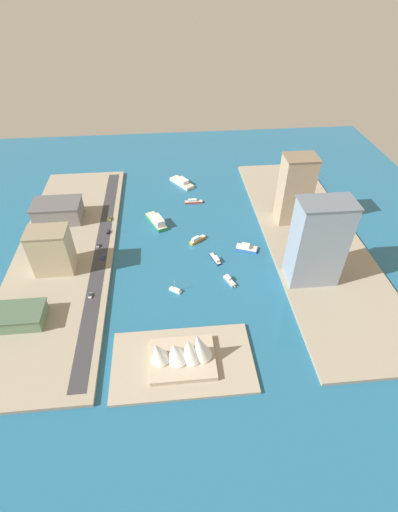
% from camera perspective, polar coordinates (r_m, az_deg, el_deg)
% --- Properties ---
extents(ground_plane, '(440.00, 440.00, 0.00)m').
position_cam_1_polar(ground_plane, '(272.60, -1.22, 1.54)').
color(ground_plane, '#23668E').
extents(quay_west, '(70.00, 240.00, 2.53)m').
position_cam_1_polar(quay_west, '(291.56, 17.15, 2.74)').
color(quay_west, '#9E937F').
rests_on(quay_west, ground_plane).
extents(quay_east, '(70.00, 240.00, 2.53)m').
position_cam_1_polar(quay_east, '(282.32, -20.19, 0.53)').
color(quay_east, '#9E937F').
rests_on(quay_east, ground_plane).
extents(peninsula_point, '(75.60, 43.51, 2.00)m').
position_cam_1_polar(peninsula_point, '(203.81, -2.56, -16.19)').
color(peninsula_point, '#A89E89').
rests_on(peninsula_point, ground_plane).
extents(road_strip, '(9.55, 228.00, 0.15)m').
position_cam_1_polar(road_strip, '(275.44, -15.01, 1.09)').
color(road_strip, '#38383D').
rests_on(road_strip, quay_east).
extents(ferry_green_doubledeck, '(18.38, 28.84, 7.62)m').
position_cam_1_polar(ferry_green_doubledeck, '(295.80, -6.63, 5.48)').
color(ferry_green_doubledeck, '#2D8C4C').
rests_on(ferry_green_doubledeck, ground_plane).
extents(ferry_white_commuter, '(22.28, 27.26, 5.90)m').
position_cam_1_polar(ferry_white_commuter, '(349.67, -2.69, 11.47)').
color(ferry_white_commuter, silver).
rests_on(ferry_white_commuter, ground_plane).
extents(tugboat_red, '(16.82, 3.72, 3.61)m').
position_cam_1_polar(tugboat_red, '(321.36, -0.86, 8.52)').
color(tugboat_red, red).
rests_on(tugboat_red, ground_plane).
extents(catamaran_blue, '(17.44, 12.44, 4.45)m').
position_cam_1_polar(catamaran_blue, '(271.10, 7.42, 1.29)').
color(catamaran_blue, blue).
rests_on(catamaran_blue, ground_plane).
extents(patrol_launch_navy, '(7.44, 14.31, 3.38)m').
position_cam_1_polar(patrol_launch_navy, '(259.79, 2.60, -0.45)').
color(patrol_launch_navy, '#1E284C').
rests_on(patrol_launch_navy, ground_plane).
extents(water_taxi_orange, '(13.87, 11.40, 4.41)m').
position_cam_1_polar(water_taxi_orange, '(276.50, -0.24, 2.62)').
color(water_taxi_orange, orange).
rests_on(water_taxi_orange, ground_plane).
extents(sailboat_small_white, '(8.64, 7.26, 9.86)m').
position_cam_1_polar(sailboat_small_white, '(237.86, -3.69, -5.33)').
color(sailboat_small_white, white).
rests_on(sailboat_small_white, ground_plane).
extents(yacht_sleek_gray, '(7.55, 12.48, 3.57)m').
position_cam_1_polar(yacht_sleek_gray, '(244.00, 4.79, -3.84)').
color(yacht_sleek_gray, '#999EA3').
rests_on(yacht_sleek_gray, ground_plane).
extents(office_block_beige, '(26.12, 18.31, 32.01)m').
position_cam_1_polar(office_block_beige, '(258.38, -22.06, 0.80)').
color(office_block_beige, '#C6B793').
rests_on(office_block_beige, quay_east).
extents(warehouse_low_gray, '(37.56, 24.70, 15.41)m').
position_cam_1_polar(warehouse_low_gray, '(313.35, -21.21, 6.58)').
color(warehouse_low_gray, gray).
rests_on(warehouse_low_gray, quay_east).
extents(apartment_midrise_tan, '(24.30, 18.94, 53.96)m').
position_cam_1_polar(apartment_midrise_tan, '(291.87, 14.83, 10.01)').
color(apartment_midrise_tan, tan).
rests_on(apartment_midrise_tan, quay_west).
extents(terminal_long_green, '(39.91, 19.44, 9.10)m').
position_cam_1_polar(terminal_long_green, '(240.70, -27.43, -8.45)').
color(terminal_long_green, slate).
rests_on(terminal_long_green, quay_east).
extents(tower_tall_glass, '(33.01, 19.90, 58.59)m').
position_cam_1_polar(tower_tall_glass, '(236.17, 18.10, 1.99)').
color(tower_tall_glass, '#8C9EB2').
rests_on(tower_tall_glass, quay_west).
extents(hatchback_blue, '(2.03, 4.72, 1.59)m').
position_cam_1_polar(hatchback_blue, '(266.37, -14.81, -0.18)').
color(hatchback_blue, black).
rests_on(hatchback_blue, road_strip).
extents(suv_black, '(1.91, 4.83, 1.60)m').
position_cam_1_polar(suv_black, '(289.74, -14.01, 3.71)').
color(suv_black, black).
rests_on(suv_black, road_strip).
extents(taxi_yellow_cab, '(1.97, 4.73, 1.64)m').
position_cam_1_polar(taxi_yellow_cab, '(304.14, -13.73, 5.70)').
color(taxi_yellow_cab, black).
rests_on(taxi_yellow_cab, road_strip).
extents(sedan_silver, '(2.00, 4.32, 1.63)m').
position_cam_1_polar(sedan_silver, '(277.77, -15.52, 1.59)').
color(sedan_silver, black).
rests_on(sedan_silver, road_strip).
extents(van_white, '(1.96, 4.56, 1.44)m').
position_cam_1_polar(van_white, '(240.73, -16.64, -5.92)').
color(van_white, black).
rests_on(van_white, road_strip).
extents(traffic_light_waterfront, '(0.36, 0.36, 6.50)m').
position_cam_1_polar(traffic_light_waterfront, '(288.50, -13.51, 4.47)').
color(traffic_light_waterfront, black).
rests_on(traffic_light_waterfront, quay_east).
extents(opera_landmark, '(35.92, 27.29, 22.04)m').
position_cam_1_polar(opera_landmark, '(196.69, -2.57, -14.80)').
color(opera_landmark, '#BCAD93').
rests_on(opera_landmark, peninsula_point).
extents(park_tree_cluster, '(7.21, 19.92, 9.49)m').
position_cam_1_polar(park_tree_cluster, '(312.96, 16.17, 7.37)').
color(park_tree_cluster, brown).
rests_on(park_tree_cluster, quay_west).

